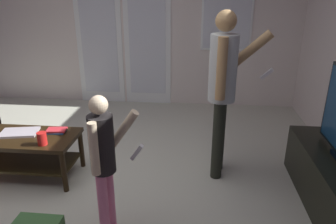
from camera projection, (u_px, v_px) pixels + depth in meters
The scene contains 8 objects.
ground_plane at pixel (83, 193), 2.97m from camera, with size 5.27×5.29×0.02m, color #B9BBA7.
wall_back_with_doors at pixel (135, 25), 4.93m from camera, with size 5.27×0.09×2.59m.
coffee_table at pixel (25, 147), 3.13m from camera, with size 1.03×0.52×0.44m.
person_adult at pixel (224, 82), 2.94m from camera, with size 0.61×0.44×1.62m.
person_child at pixel (104, 156), 2.24m from camera, with size 0.37×0.30×1.13m.
laptop_closed at pixel (19, 133), 3.13m from camera, with size 0.35×0.22×0.02m, color #B9B2BB.
cup_near_edge at pixel (42, 139), 2.89m from camera, with size 0.09×0.09×0.12m, color red.
book_stack at pixel (56, 131), 3.16m from camera, with size 0.21×0.14×0.03m.
Camera 1 is at (1.05, -2.40, 1.78)m, focal length 33.75 mm.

